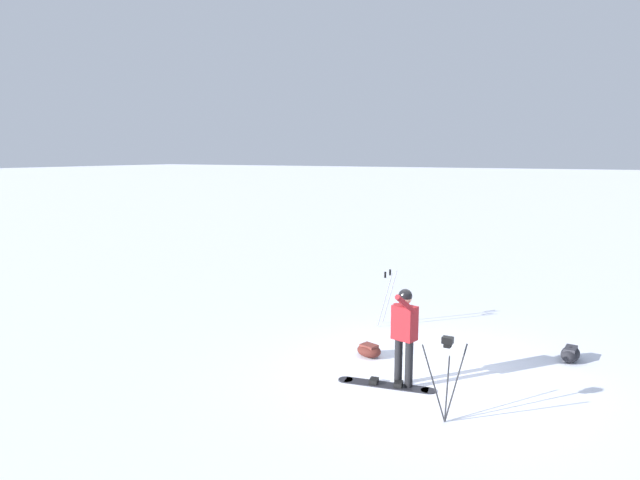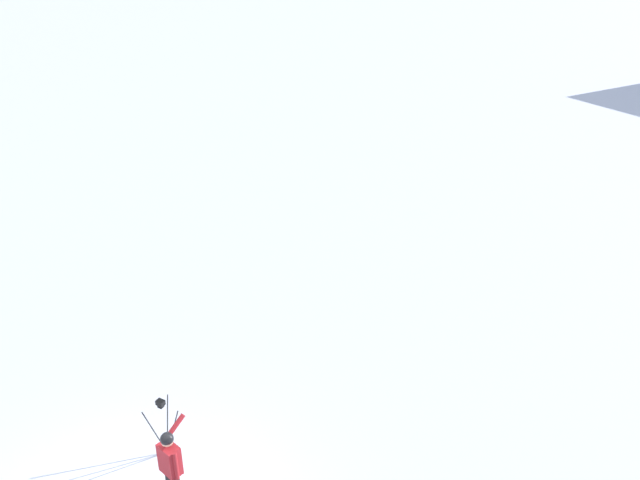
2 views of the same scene
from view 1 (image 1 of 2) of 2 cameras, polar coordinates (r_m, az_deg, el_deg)
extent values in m
plane|color=white|center=(10.78, 11.78, -13.39)|extent=(300.00, 300.00, 0.00)
cylinder|color=black|center=(10.01, 9.11, -12.47)|extent=(0.14, 0.14, 0.85)
cylinder|color=black|center=(10.13, 8.05, -12.20)|extent=(0.14, 0.14, 0.85)
cube|color=maroon|center=(9.83, 8.67, -8.38)|extent=(0.35, 0.45, 0.60)
sphere|color=tan|center=(9.71, 8.73, -5.87)|extent=(0.23, 0.23, 0.23)
sphere|color=black|center=(9.70, 8.74, -5.70)|extent=(0.24, 0.24, 0.24)
cylinder|color=maroon|center=(9.42, 8.76, -6.52)|extent=(0.55, 0.22, 0.42)
cylinder|color=maroon|center=(9.96, 7.77, -8.14)|extent=(0.09, 0.09, 0.60)
cube|color=black|center=(10.19, 6.79, -14.56)|extent=(0.53, 1.50, 0.02)
cylinder|color=black|center=(10.09, 11.05, -14.92)|extent=(0.26, 0.26, 0.02)
cylinder|color=black|center=(10.35, 2.64, -14.12)|extent=(0.26, 0.26, 0.02)
cube|color=black|center=(10.14, 8.05, -14.41)|extent=(0.22, 0.17, 0.08)
cube|color=black|center=(10.21, 5.54, -14.18)|extent=(0.22, 0.17, 0.08)
ellipsoid|color=black|center=(12.21, 24.29, -10.61)|extent=(0.67, 0.39, 0.29)
cube|color=#2C2C33|center=(12.18, 24.32, -10.17)|extent=(0.40, 0.24, 0.08)
cylinder|color=#262628|center=(8.89, 11.57, -14.21)|extent=(0.09, 0.39, 1.20)
cylinder|color=#262628|center=(8.70, 12.89, -14.77)|extent=(0.38, 0.16, 1.20)
cylinder|color=#262628|center=(8.98, 13.77, -14.04)|extent=(0.33, 0.25, 1.20)
cube|color=black|center=(8.65, 12.94, -10.48)|extent=(0.10, 0.10, 0.06)
cube|color=black|center=(8.62, 12.96, -9.98)|extent=(0.12, 0.16, 0.10)
ellipsoid|color=#4C1E19|center=(11.43, 5.05, -11.24)|extent=(0.53, 0.62, 0.26)
cube|color=brown|center=(11.40, 5.05, -10.82)|extent=(0.32, 0.37, 0.08)
cylinder|color=gray|center=(13.13, 6.66, -6.12)|extent=(0.08, 0.34, 1.30)
cylinder|color=black|center=(12.99, 6.71, -3.57)|extent=(0.05, 0.05, 0.14)
cylinder|color=gray|center=(13.40, 7.15, -5.82)|extent=(0.08, 0.34, 1.30)
cylinder|color=black|center=(13.27, 7.20, -3.31)|extent=(0.05, 0.05, 0.14)
camera|label=2|loc=(18.83, -4.01, 26.68)|focal=36.50mm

